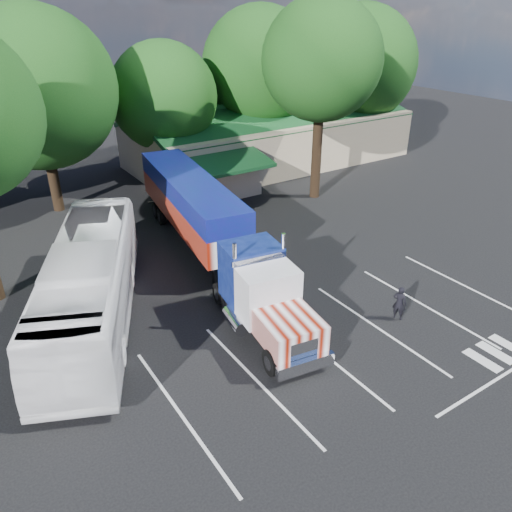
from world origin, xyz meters
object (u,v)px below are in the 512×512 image
semi_truck (206,221)px  tour_bus (90,283)px  silver_sedan (267,170)px  woman (399,303)px  bicycle (240,249)px

semi_truck → tour_bus: (-7.05, -2.25, -0.50)m
semi_truck → silver_sedan: (10.99, 10.13, -1.76)m
tour_bus → silver_sedan: size_ratio=3.60×
woman → silver_sedan: size_ratio=0.44×
bicycle → semi_truck: bearing=153.0°
silver_sedan → bicycle: bearing=142.7°
semi_truck → silver_sedan: 15.05m
woman → bicycle: size_ratio=1.07×
tour_bus → woman: bearing=-9.4°
semi_truck → bicycle: semi_truck is taller
silver_sedan → tour_bus: bearing=127.9°
silver_sedan → semi_truck: bearing=136.1°
woman → tour_bus: tour_bus is taller
woman → tour_bus: bearing=30.9°
bicycle → tour_bus: tour_bus is taller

